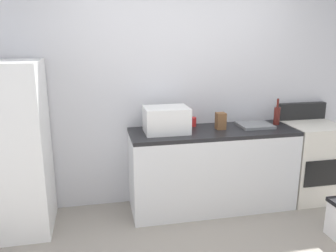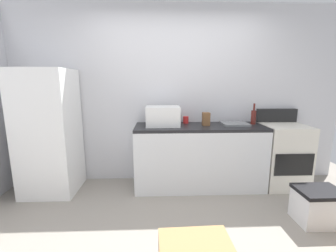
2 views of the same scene
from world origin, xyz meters
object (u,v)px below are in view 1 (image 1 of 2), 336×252
at_px(wine_bottle, 277,115).
at_px(microwave, 166,120).
at_px(coffee_mug, 193,122).
at_px(refrigerator, 10,150).
at_px(knife_block, 221,121).
at_px(stove_oven, 310,159).

bearing_deg(wine_bottle, microwave, -177.08).
relative_size(wine_bottle, coffee_mug, 3.00).
xyz_separation_m(refrigerator, knife_block, (2.14, 0.07, 0.16)).
xyz_separation_m(microwave, wine_bottle, (1.30, 0.07, -0.03)).
distance_m(coffee_mug, knife_block, 0.32).
distance_m(stove_oven, microwave, 1.82).
bearing_deg(microwave, refrigerator, -177.61).
bearing_deg(refrigerator, coffee_mug, 7.68).
bearing_deg(knife_block, wine_bottle, 4.62).
bearing_deg(knife_block, refrigerator, -178.02).
distance_m(stove_oven, coffee_mug, 1.49).
distance_m(wine_bottle, knife_block, 0.70).
relative_size(stove_oven, coffee_mug, 11.00).
relative_size(coffee_mug, knife_block, 0.56).
xyz_separation_m(refrigerator, wine_bottle, (2.84, 0.13, 0.18)).
relative_size(wine_bottle, knife_block, 1.67).
bearing_deg(coffee_mug, wine_bottle, -7.27).
xyz_separation_m(stove_oven, coffee_mug, (-1.39, 0.20, 0.48)).
distance_m(refrigerator, stove_oven, 3.29).
bearing_deg(microwave, coffee_mug, 29.00).
bearing_deg(refrigerator, wine_bottle, 2.63).
distance_m(refrigerator, microwave, 1.55).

